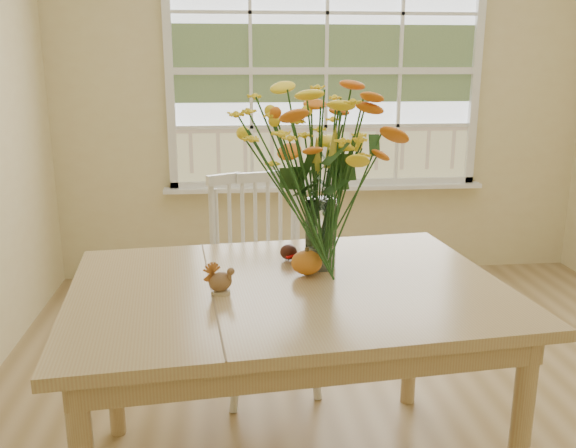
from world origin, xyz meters
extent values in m
cube|color=olive|center=(0.00, 0.00, -0.01)|extent=(4.00, 4.50, 0.01)
cube|color=beige|center=(0.00, 2.25, 1.35)|extent=(4.00, 0.02, 2.70)
cube|color=silver|center=(0.00, 2.23, 1.55)|extent=(2.20, 0.00, 1.60)
cube|color=white|center=(0.00, 2.18, 0.69)|extent=(2.42, 0.12, 0.03)
cube|color=tan|center=(-0.52, -0.24, 0.81)|extent=(1.65, 1.25, 0.04)
cube|color=tan|center=(-0.52, -0.24, 0.74)|extent=(1.52, 1.12, 0.10)
cylinder|color=tan|center=(-1.25, 0.16, 0.40)|extent=(0.07, 0.07, 0.79)
cylinder|color=tan|center=(0.21, -0.63, 0.40)|extent=(0.07, 0.07, 0.79)
cylinder|color=tan|center=(0.12, 0.29, 0.40)|extent=(0.07, 0.07, 0.79)
cube|color=white|center=(-0.56, 0.52, 0.50)|extent=(0.57, 0.55, 0.05)
cube|color=white|center=(-0.60, 0.70, 0.78)|extent=(0.49, 0.14, 0.55)
cylinder|color=white|center=(-0.71, 0.30, 0.24)|extent=(0.04, 0.04, 0.48)
cylinder|color=white|center=(-0.78, 0.65, 0.24)|extent=(0.04, 0.04, 0.48)
cylinder|color=white|center=(-0.34, 0.38, 0.24)|extent=(0.04, 0.04, 0.48)
cylinder|color=white|center=(-0.41, 0.73, 0.24)|extent=(0.04, 0.04, 0.48)
cylinder|color=white|center=(-0.38, -0.06, 0.97)|extent=(0.12, 0.12, 0.27)
ellipsoid|color=orange|center=(-0.44, -0.15, 0.88)|extent=(0.12, 0.12, 0.09)
cylinder|color=#CCB78C|center=(-0.77, -0.31, 0.84)|extent=(0.07, 0.07, 0.01)
ellipsoid|color=brown|center=(-0.77, -0.31, 0.88)|extent=(0.10, 0.10, 0.07)
ellipsoid|color=#38160F|center=(-0.49, 0.04, 0.86)|extent=(0.07, 0.07, 0.06)
camera|label=1|loc=(-0.73, -2.31, 1.61)|focal=38.00mm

